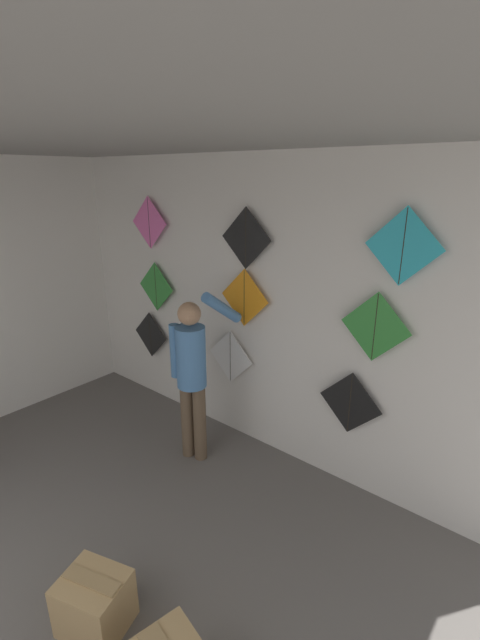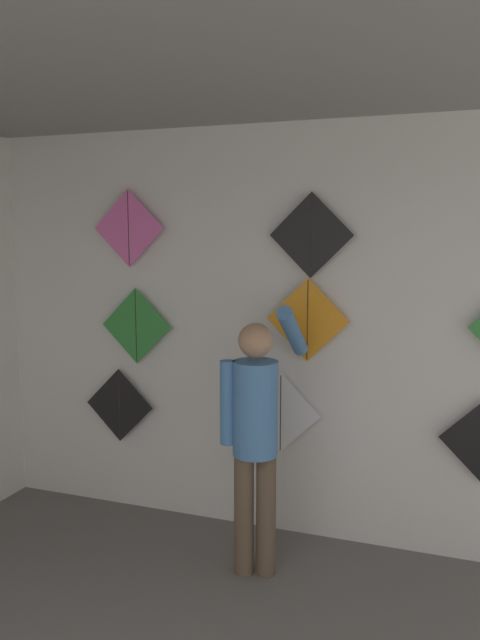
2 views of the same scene
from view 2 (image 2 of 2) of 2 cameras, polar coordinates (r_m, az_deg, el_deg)
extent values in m
cube|color=silver|center=(4.23, 5.91, -1.40)|extent=(5.47, 0.06, 2.80)
cube|color=gray|center=(2.46, -5.38, 25.19)|extent=(5.47, 4.57, 0.04)
cylinder|color=brown|center=(3.99, 0.36, -17.31)|extent=(0.12, 0.12, 0.76)
cylinder|color=brown|center=(3.99, 2.39, -17.34)|extent=(0.12, 0.12, 0.76)
cylinder|color=#4C7FB7|center=(3.75, 1.41, -8.07)|extent=(0.27, 0.27, 0.57)
sphere|color=tan|center=(3.66, 1.43, -1.88)|extent=(0.21, 0.21, 0.21)
cylinder|color=#4C7FB7|center=(3.75, -1.11, -7.56)|extent=(0.10, 0.10, 0.51)
cylinder|color=#4C7FB7|center=(3.85, 4.84, -1.07)|extent=(0.10, 0.47, 0.37)
cube|color=black|center=(4.80, -10.98, -7.66)|extent=(0.55, 0.01, 0.55)
cylinder|color=black|center=(4.79, -10.99, -7.67)|extent=(0.01, 0.01, 0.53)
cube|color=white|center=(4.29, 3.74, -8.48)|extent=(0.55, 0.01, 0.55)
cylinder|color=black|center=(4.29, 3.73, -8.49)|extent=(0.01, 0.01, 0.53)
cube|color=#338C38|center=(4.59, -9.48, -0.53)|extent=(0.55, 0.01, 0.55)
cylinder|color=black|center=(4.59, -9.49, -0.54)|extent=(0.01, 0.01, 0.53)
cube|color=orange|center=(4.11, 6.20, 0.00)|extent=(0.55, 0.01, 0.55)
cylinder|color=black|center=(4.11, 6.19, -0.01)|extent=(0.01, 0.01, 0.53)
cube|color=pink|center=(4.56, -10.15, 8.27)|extent=(0.55, 0.01, 0.55)
cylinder|color=black|center=(4.56, -10.16, 8.27)|extent=(0.01, 0.01, 0.53)
cube|color=black|center=(4.07, 6.52, 7.71)|extent=(0.55, 0.01, 0.55)
cylinder|color=black|center=(4.07, 6.51, 7.71)|extent=(0.01, 0.01, 0.53)
camera|label=1|loc=(1.83, 78.45, 18.11)|focal=24.00mm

